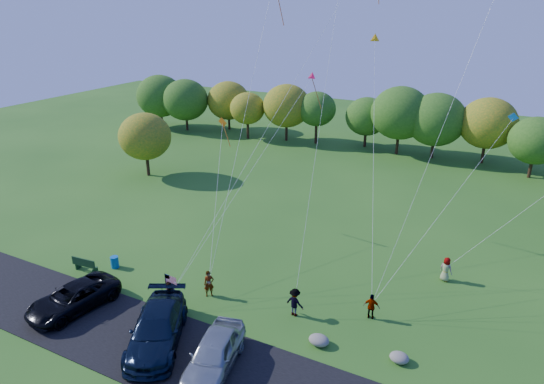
{
  "coord_description": "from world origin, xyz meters",
  "views": [
    {
      "loc": [
        13.39,
        -20.47,
        17.96
      ],
      "look_at": [
        -0.38,
        6.0,
        6.16
      ],
      "focal_mm": 32.0,
      "sensor_mm": 36.0,
      "label": 1
    }
  ],
  "objects_px": {
    "minivan_dark": "(73,298)",
    "flyer_b": "(170,296)",
    "flyer_e": "(446,269)",
    "trash_barrel": "(115,262)",
    "flyer_a": "(209,284)",
    "minivan_navy": "(157,329)",
    "minivan_silver": "(214,353)",
    "park_bench": "(85,265)",
    "flyer_c": "(295,302)",
    "flyer_d": "(372,307)"
  },
  "relations": [
    {
      "from": "flyer_a",
      "to": "flyer_c",
      "type": "height_order",
      "value": "flyer_c"
    },
    {
      "from": "minivan_dark",
      "to": "flyer_a",
      "type": "xyz_separation_m",
      "value": [
        6.57,
        5.16,
        0.04
      ]
    },
    {
      "from": "minivan_silver",
      "to": "flyer_d",
      "type": "height_order",
      "value": "minivan_silver"
    },
    {
      "from": "minivan_navy",
      "to": "park_bench",
      "type": "bearing_deg",
      "value": 131.51
    },
    {
      "from": "flyer_a",
      "to": "flyer_b",
      "type": "bearing_deg",
      "value": -160.17
    },
    {
      "from": "minivan_silver",
      "to": "flyer_d",
      "type": "relative_size",
      "value": 3.23
    },
    {
      "from": "minivan_dark",
      "to": "minivan_silver",
      "type": "xyz_separation_m",
      "value": [
        10.65,
        -0.32,
        0.11
      ]
    },
    {
      "from": "flyer_c",
      "to": "trash_barrel",
      "type": "xyz_separation_m",
      "value": [
        -13.93,
        -0.82,
        -0.48
      ]
    },
    {
      "from": "minivan_navy",
      "to": "minivan_silver",
      "type": "relative_size",
      "value": 1.22
    },
    {
      "from": "minivan_silver",
      "to": "flyer_b",
      "type": "relative_size",
      "value": 2.78
    },
    {
      "from": "flyer_b",
      "to": "flyer_c",
      "type": "bearing_deg",
      "value": 38.67
    },
    {
      "from": "flyer_b",
      "to": "flyer_e",
      "type": "distance_m",
      "value": 18.53
    },
    {
      "from": "flyer_a",
      "to": "park_bench",
      "type": "distance_m",
      "value": 9.65
    },
    {
      "from": "flyer_e",
      "to": "trash_barrel",
      "type": "relative_size",
      "value": 2.04
    },
    {
      "from": "flyer_b",
      "to": "trash_barrel",
      "type": "distance_m",
      "value": 7.2
    },
    {
      "from": "flyer_a",
      "to": "flyer_e",
      "type": "bearing_deg",
      "value": -7.52
    },
    {
      "from": "trash_barrel",
      "to": "flyer_b",
      "type": "bearing_deg",
      "value": -17.98
    },
    {
      "from": "minivan_dark",
      "to": "flyer_b",
      "type": "relative_size",
      "value": 2.98
    },
    {
      "from": "flyer_c",
      "to": "flyer_a",
      "type": "bearing_deg",
      "value": 14.26
    },
    {
      "from": "minivan_navy",
      "to": "flyer_c",
      "type": "distance_m",
      "value": 8.23
    },
    {
      "from": "flyer_a",
      "to": "flyer_d",
      "type": "xyz_separation_m",
      "value": [
        10.06,
        2.51,
        -0.07
      ]
    },
    {
      "from": "minivan_silver",
      "to": "park_bench",
      "type": "xyz_separation_m",
      "value": [
        -13.6,
        3.9,
        -0.38
      ]
    },
    {
      "from": "flyer_d",
      "to": "flyer_b",
      "type": "bearing_deg",
      "value": 16.9
    },
    {
      "from": "flyer_b",
      "to": "flyer_e",
      "type": "relative_size",
      "value": 1.1
    },
    {
      "from": "minivan_navy",
      "to": "flyer_d",
      "type": "xyz_separation_m",
      "value": [
        9.9,
        7.81,
        -0.18
      ]
    },
    {
      "from": "flyer_c",
      "to": "park_bench",
      "type": "relative_size",
      "value": 0.92
    },
    {
      "from": "minivan_dark",
      "to": "trash_barrel",
      "type": "bearing_deg",
      "value": 115.81
    },
    {
      "from": "flyer_d",
      "to": "trash_barrel",
      "type": "relative_size",
      "value": 1.94
    },
    {
      "from": "flyer_d",
      "to": "flyer_e",
      "type": "height_order",
      "value": "flyer_e"
    },
    {
      "from": "minivan_silver",
      "to": "flyer_c",
      "type": "bearing_deg",
      "value": 61.27
    },
    {
      "from": "flyer_b",
      "to": "flyer_d",
      "type": "xyz_separation_m",
      "value": [
        11.34,
        4.87,
        -0.13
      ]
    },
    {
      "from": "flyer_e",
      "to": "trash_barrel",
      "type": "height_order",
      "value": "flyer_e"
    },
    {
      "from": "minivan_navy",
      "to": "flyer_b",
      "type": "height_order",
      "value": "minivan_navy"
    },
    {
      "from": "minivan_dark",
      "to": "park_bench",
      "type": "distance_m",
      "value": 4.64
    },
    {
      "from": "minivan_navy",
      "to": "flyer_d",
      "type": "relative_size",
      "value": 3.94
    },
    {
      "from": "minivan_dark",
      "to": "minivan_silver",
      "type": "height_order",
      "value": "minivan_silver"
    },
    {
      "from": "park_bench",
      "to": "flyer_a",
      "type": "bearing_deg",
      "value": 4.19
    },
    {
      "from": "minivan_navy",
      "to": "flyer_c",
      "type": "bearing_deg",
      "value": 18.97
    },
    {
      "from": "minivan_dark",
      "to": "flyer_e",
      "type": "bearing_deg",
      "value": 44.3
    },
    {
      "from": "minivan_silver",
      "to": "flyer_b",
      "type": "height_order",
      "value": "flyer_b"
    },
    {
      "from": "flyer_b",
      "to": "flyer_d",
      "type": "height_order",
      "value": "flyer_b"
    },
    {
      "from": "minivan_navy",
      "to": "flyer_b",
      "type": "xyz_separation_m",
      "value": [
        -1.44,
        2.93,
        -0.05
      ]
    },
    {
      "from": "minivan_navy",
      "to": "flyer_e",
      "type": "xyz_separation_m",
      "value": [
        13.17,
        14.33,
        -0.14
      ]
    },
    {
      "from": "flyer_c",
      "to": "park_bench",
      "type": "distance_m",
      "value": 15.51
    },
    {
      "from": "flyer_a",
      "to": "flyer_d",
      "type": "height_order",
      "value": "flyer_a"
    },
    {
      "from": "flyer_e",
      "to": "park_bench",
      "type": "distance_m",
      "value": 25.19
    },
    {
      "from": "flyer_b",
      "to": "flyer_d",
      "type": "distance_m",
      "value": 12.35
    },
    {
      "from": "minivan_navy",
      "to": "flyer_c",
      "type": "xyz_separation_m",
      "value": [
        5.67,
        5.97,
        -0.1
      ]
    },
    {
      "from": "flyer_b",
      "to": "park_bench",
      "type": "relative_size",
      "value": 0.97
    },
    {
      "from": "flyer_e",
      "to": "park_bench",
      "type": "relative_size",
      "value": 0.88
    }
  ]
}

